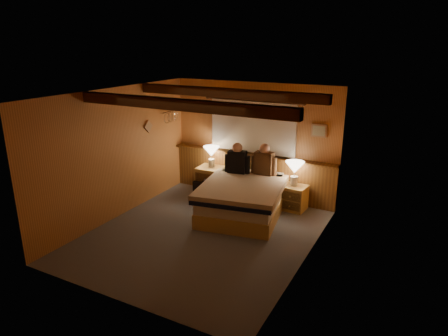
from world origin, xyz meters
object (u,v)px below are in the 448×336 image
Objects in this scene: nightstand_right at (294,198)px; person_right at (264,162)px; lamp_left at (211,153)px; duffel_bag at (208,189)px; person_left at (237,160)px; bed at (243,198)px; nightstand_left at (211,181)px; lamp_right at (295,169)px.

nightstand_right is 0.76× the size of person_right.
person_right reaches higher than lamp_left.
nightstand_right is 1.85m from duffel_bag.
lamp_left is at bearing 155.48° from person_left.
nightstand_right is at bearing -1.12° from person_left.
bed is 4.25× the size of nightstand_right.
bed is 0.90m from person_right.
nightstand_left reaches higher than nightstand_right.
duffel_bag is at bearing -83.29° from nightstand_left.
person_left is at bearing -170.22° from lamp_right.
person_right is at bearing 11.01° from duffel_bag.
lamp_left is 0.69× the size of person_right.
nightstand_left is 0.21m from duffel_bag.
bed is at bearing -102.44° from person_right.
nightstand_right is at bearing -2.36° from nightstand_left.
duffel_bag is (-1.19, -0.18, -0.72)m from person_right.
person_left is 0.99× the size of person_right.
lamp_left is at bearing -176.83° from nightstand_right.
lamp_left is (-1.10, 0.72, 0.58)m from bed.
nightstand_left is 1.25× the size of lamp_right.
person_left is (-0.39, 0.53, 0.56)m from bed.
bed reaches higher than duffel_bag.
lamp_left is 0.70× the size of person_left.
bed is 1.15m from lamp_right.
duffel_bag is (-1.06, 0.51, -0.16)m from bed.
person_left is (0.70, -0.15, 0.59)m from nightstand_left.
person_left is (-1.17, -0.16, 0.65)m from nightstand_right.
person_left is at bearing 116.31° from bed.
bed is 1.29m from nightstand_left.
person_left reaches higher than duffel_bag.
nightstand_right is 0.86× the size of duffel_bag.
lamp_left reaches higher than nightstand_right.
person_left is at bearing 3.97° from duffel_bag.
lamp_left is (-1.88, 0.03, 0.67)m from nightstand_right.
duffel_bag is (-0.68, -0.02, -0.72)m from person_left.
person_right is 1.13× the size of duffel_bag.
person_left reaches higher than bed.
bed is at bearing -134.31° from nightstand_right.
lamp_left is at bearing 92.65° from nightstand_left.
person_right reaches higher than person_left.
bed is 4.35× the size of lamp_right.
lamp_right is (1.84, 0.04, 0.53)m from nightstand_left.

